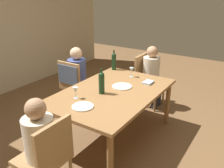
% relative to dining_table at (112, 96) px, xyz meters
% --- Properties ---
extents(ground_plane, '(10.00, 10.00, 0.00)m').
position_rel_dining_table_xyz_m(ground_plane, '(0.00, 0.00, -0.66)').
color(ground_plane, brown).
extents(dining_table, '(1.76, 1.15, 0.73)m').
position_rel_dining_table_xyz_m(dining_table, '(0.00, 0.00, 0.00)').
color(dining_table, olive).
rests_on(dining_table, ground_plane).
extents(chair_left_end, '(0.44, 0.44, 0.92)m').
position_rel_dining_table_xyz_m(chair_left_end, '(-1.26, -0.09, -0.12)').
color(chair_left_end, '#A87F51').
rests_on(chair_left_end, ground_plane).
extents(chair_far_right, '(0.46, 0.44, 0.92)m').
position_rel_dining_table_xyz_m(chair_far_right, '(0.27, 0.95, -0.06)').
color(chair_far_right, '#A87F51').
rests_on(chair_far_right, ground_plane).
extents(chair_right_end, '(0.44, 0.44, 0.92)m').
position_rel_dining_table_xyz_m(chair_right_end, '(1.26, 0.09, -0.12)').
color(chair_right_end, '#A87F51').
rests_on(chair_right_end, ground_plane).
extents(person_woman_host, '(0.30, 0.34, 1.11)m').
position_rel_dining_table_xyz_m(person_woman_host, '(-1.26, 0.03, -0.01)').
color(person_woman_host, '#33333D').
rests_on(person_woman_host, ground_plane).
extents(person_man_bearded, '(0.35, 0.30, 1.13)m').
position_rel_dining_table_xyz_m(person_man_bearded, '(0.42, 0.95, -0.01)').
color(person_man_bearded, '#33333D').
rests_on(person_man_bearded, ground_plane).
extents(person_man_guest, '(0.29, 0.33, 1.10)m').
position_rel_dining_table_xyz_m(person_man_guest, '(1.26, -0.03, -0.02)').
color(person_man_guest, '#33333D').
rests_on(person_man_guest, ground_plane).
extents(wine_bottle_tall_green, '(0.08, 0.08, 0.33)m').
position_rel_dining_table_xyz_m(wine_bottle_tall_green, '(0.79, 0.47, 0.22)').
color(wine_bottle_tall_green, '#19381E').
rests_on(wine_bottle_tall_green, dining_table).
extents(wine_bottle_dark_red, '(0.08, 0.08, 0.34)m').
position_rel_dining_table_xyz_m(wine_bottle_dark_red, '(-0.14, 0.07, 0.23)').
color(wine_bottle_dark_red, '#19381E').
rests_on(wine_bottle_dark_red, dining_table).
extents(wine_glass_near_left, '(0.07, 0.07, 0.15)m').
position_rel_dining_table_xyz_m(wine_glass_near_left, '(-0.44, 0.26, 0.18)').
color(wine_glass_near_left, silver).
rests_on(wine_glass_near_left, dining_table).
extents(wine_glass_centre, '(0.07, 0.07, 0.15)m').
position_rel_dining_table_xyz_m(wine_glass_centre, '(0.63, 0.05, 0.18)').
color(wine_glass_centre, silver).
rests_on(wine_glass_centre, dining_table).
extents(dinner_plate_host, '(0.26, 0.26, 0.01)m').
position_rel_dining_table_xyz_m(dinner_plate_host, '(-0.58, 0.03, 0.08)').
color(dinner_plate_host, white).
rests_on(dinner_plate_host, dining_table).
extents(dinner_plate_guest_left, '(0.28, 0.28, 0.01)m').
position_rel_dining_table_xyz_m(dinner_plate_guest_left, '(0.20, -0.04, 0.08)').
color(dinner_plate_guest_left, white).
rests_on(dinner_plate_guest_left, dining_table).
extents(folded_napkin, '(0.16, 0.12, 0.03)m').
position_rel_dining_table_xyz_m(folded_napkin, '(0.52, -0.29, 0.09)').
color(folded_napkin, '#ADC6D6').
rests_on(folded_napkin, dining_table).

